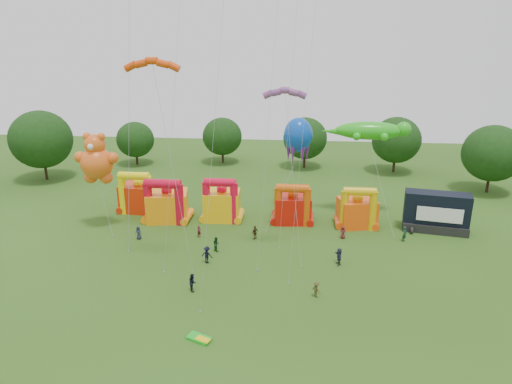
# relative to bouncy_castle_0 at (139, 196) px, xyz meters

# --- Properties ---
(ground) EXTENTS (160.00, 160.00, 0.00)m
(ground) POSITION_rel_bouncy_castle_0_xyz_m (15.61, -29.21, -2.34)
(ground) COLOR #2A4B15
(ground) RESTS_ON ground
(tree_ring) EXTENTS (122.67, 124.77, 12.07)m
(tree_ring) POSITION_rel_bouncy_castle_0_xyz_m (14.44, -28.60, 3.92)
(tree_ring) COLOR #352314
(tree_ring) RESTS_ON ground
(bouncy_castle_0) EXTENTS (5.20, 4.35, 6.13)m
(bouncy_castle_0) POSITION_rel_bouncy_castle_0_xyz_m (0.00, 0.00, 0.00)
(bouncy_castle_0) COLOR red
(bouncy_castle_0) RESTS_ON ground
(bouncy_castle_1) EXTENTS (6.05, 5.19, 6.20)m
(bouncy_castle_1) POSITION_rel_bouncy_castle_0_xyz_m (4.95, -3.06, 0.01)
(bouncy_castle_1) COLOR orange
(bouncy_castle_1) RESTS_ON ground
(bouncy_castle_2) EXTENTS (4.87, 3.97, 6.20)m
(bouncy_castle_2) POSITION_rel_bouncy_castle_0_xyz_m (12.28, -2.12, 0.03)
(bouncy_castle_2) COLOR #FFB30D
(bouncy_castle_2) RESTS_ON ground
(bouncy_castle_3) EXTENTS (5.08, 4.23, 5.68)m
(bouncy_castle_3) POSITION_rel_bouncy_castle_0_xyz_m (21.79, -2.08, -0.17)
(bouncy_castle_3) COLOR red
(bouncy_castle_3) RESTS_ON ground
(bouncy_castle_4) EXTENTS (5.32, 4.63, 5.69)m
(bouncy_castle_4) POSITION_rel_bouncy_castle_0_xyz_m (30.22, -2.69, -0.16)
(bouncy_castle_4) COLOR #FF510D
(bouncy_castle_4) RESTS_ON ground
(stage_trailer) EXTENTS (8.29, 4.34, 5.09)m
(stage_trailer) POSITION_rel_bouncy_castle_0_xyz_m (40.06, -3.14, 0.11)
(stage_trailer) COLOR black
(stage_trailer) RESTS_ON ground
(teddy_bear_kite) EXTENTS (5.68, 5.28, 12.58)m
(teddy_bear_kite) POSITION_rel_bouncy_castle_0_xyz_m (-2.35, -6.54, 4.48)
(teddy_bear_kite) COLOR orange
(teddy_bear_kite) RESTS_ON ground
(gecko_kite) EXTENTS (11.86, 10.40, 13.11)m
(gecko_kite) POSITION_rel_bouncy_castle_0_xyz_m (32.80, -0.84, 4.54)
(gecko_kite) COLOR green
(gecko_kite) RESTS_ON ground
(octopus_kite) EXTENTS (5.86, 11.42, 13.25)m
(octopus_kite) POSITION_rel_bouncy_castle_0_xyz_m (20.83, 0.04, 3.08)
(octopus_kite) COLOR #0C45B8
(octopus_kite) RESTS_ON ground
(parafoil_kites) EXTENTS (20.95, 10.01, 30.30)m
(parafoil_kites) POSITION_rel_bouncy_castle_0_xyz_m (12.07, -13.78, 9.39)
(parafoil_kites) COLOR #E1400A
(parafoil_kites) RESTS_ON ground
(diamond_kites) EXTENTS (15.67, 20.37, 42.16)m
(diamond_kites) POSITION_rel_bouncy_castle_0_xyz_m (17.87, -13.94, 14.20)
(diamond_kites) COLOR red
(diamond_kites) RESTS_ON ground
(folded_kite_bundle) EXTENTS (2.23, 1.72, 0.31)m
(folded_kite_bundle) POSITION_rel_bouncy_castle_0_xyz_m (14.77, -28.31, -2.20)
(folded_kite_bundle) COLOR green
(folded_kite_bundle) RESTS_ON ground
(spectator_0) EXTENTS (0.84, 0.56, 1.69)m
(spectator_0) POSITION_rel_bouncy_castle_0_xyz_m (3.13, -9.44, -1.49)
(spectator_0) COLOR #24293C
(spectator_0) RESTS_ON ground
(spectator_1) EXTENTS (0.64, 0.66, 1.52)m
(spectator_1) POSITION_rel_bouncy_castle_0_xyz_m (10.41, -8.18, -1.58)
(spectator_1) COLOR #511722
(spectator_1) RESTS_ON ground
(spectator_2) EXTENTS (1.06, 1.06, 1.74)m
(spectator_2) POSITION_rel_bouncy_castle_0_xyz_m (13.21, -11.80, -1.47)
(spectator_2) COLOR #183C1D
(spectator_2) RESTS_ON ground
(spectator_3) EXTENTS (1.40, 1.01, 1.96)m
(spectator_3) POSITION_rel_bouncy_castle_0_xyz_m (12.74, -14.87, -1.36)
(spectator_3) COLOR black
(spectator_3) RESTS_ON ground
(spectator_4) EXTENTS (1.01, 1.05, 1.75)m
(spectator_4) POSITION_rel_bouncy_castle_0_xyz_m (17.36, -8.07, -1.46)
(spectator_4) COLOR #422E1A
(spectator_4) RESTS_ON ground
(spectator_5) EXTENTS (0.89, 1.82, 1.89)m
(spectator_5) POSITION_rel_bouncy_castle_0_xyz_m (27.11, -13.80, -1.39)
(spectator_5) COLOR #22243A
(spectator_5) RESTS_ON ground
(spectator_6) EXTENTS (0.91, 0.75, 1.59)m
(spectator_6) POSITION_rel_bouncy_castle_0_xyz_m (28.12, -6.87, -1.54)
(spectator_6) COLOR maroon
(spectator_6) RESTS_ON ground
(spectator_7) EXTENTS (0.77, 0.84, 1.93)m
(spectator_7) POSITION_rel_bouncy_castle_0_xyz_m (35.49, -6.98, -1.37)
(spectator_7) COLOR #153626
(spectator_7) RESTS_ON ground
(spectator_8) EXTENTS (0.95, 1.06, 1.80)m
(spectator_8) POSITION_rel_bouncy_castle_0_xyz_m (12.49, -20.71, -1.44)
(spectator_8) COLOR black
(spectator_8) RESTS_ON ground
(spectator_9) EXTENTS (1.13, 1.14, 1.58)m
(spectator_9) POSITION_rel_bouncy_castle_0_xyz_m (24.45, -20.75, -1.55)
(spectator_9) COLOR #443E1B
(spectator_9) RESTS_ON ground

